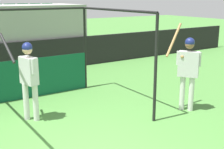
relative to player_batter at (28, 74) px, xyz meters
The scene contains 3 objects.
batting_cage 1.17m from the player_batter, 60.47° to the left, with size 3.58×3.31×2.48m.
player_batter is the anchor object (origin of this frame).
player_waiting 3.78m from the player_batter, 23.70° to the right, with size 0.74×0.68×2.15m.
Camera 1 is at (-2.37, -4.33, 2.81)m, focal length 50.00 mm.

